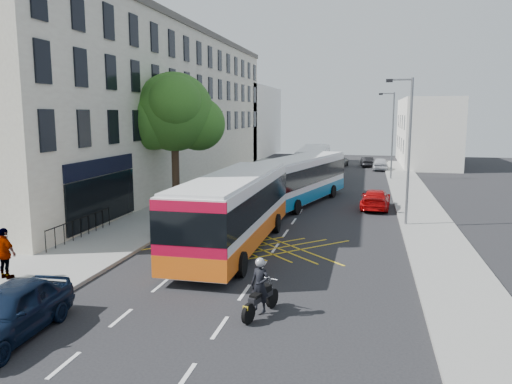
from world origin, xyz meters
The scene contains 21 objects.
ground centered at (0.00, 0.00, 0.00)m, with size 120.00×120.00×0.00m, color black.
pavement_left centered at (-8.50, 15.00, 0.07)m, with size 5.00×70.00×0.15m, color gray.
pavement_right centered at (7.50, 15.00, 0.07)m, with size 3.00×70.00×0.15m, color gray.
terrace_main centered at (-14.00, 24.49, 6.76)m, with size 8.30×45.00×13.50m.
terrace_far centered at (-14.00, 55.00, 5.00)m, with size 8.00×20.00×10.00m, color silver.
building_right centered at (11.00, 48.00, 4.00)m, with size 6.00×18.00×8.00m, color silver.
street_tree centered at (-8.51, 14.97, 6.29)m, with size 6.30×5.70×8.80m.
lamp_near centered at (6.20, 12.00, 4.62)m, with size 1.45×0.15×8.00m.
lamp_far centered at (6.20, 32.00, 4.62)m, with size 1.45×0.15×8.00m.
railings centered at (-9.70, 5.30, 0.72)m, with size 0.08×5.60×1.14m, color black, non-canonical shape.
bus_near centered at (-1.91, 5.72, 1.82)m, with size 3.12×12.28×3.45m.
bus_mid centered at (-0.44, 18.08, 1.71)m, with size 5.50×11.88×3.26m.
bus_far centered at (-0.77, 29.84, 1.64)m, with size 3.06×11.15×3.11m.
motorbike centered at (0.97, -1.85, 0.88)m, with size 0.84×2.05×1.88m.
parked_car_blue centered at (-5.60, -4.94, 0.77)m, with size 1.83×4.54×1.55m, color black.
parked_car_silver centered at (-5.60, 7.82, 0.63)m, with size 1.33×3.81×1.25m, color #A0A2A7.
red_hatchback centered at (4.71, 17.01, 0.65)m, with size 1.82×4.48×1.30m, color #AD0708.
distant_car_grey centered at (0.65, 42.66, 0.60)m, with size 2.00×4.34×1.21m, color #42464A.
distant_car_silver centered at (5.50, 40.30, 0.71)m, with size 1.67×4.14×1.41m, color #B8BAC1.
distant_car_dark centered at (4.04, 43.74, 0.59)m, with size 1.25×3.57×1.18m, color black.
pedestrian_far centered at (-8.96, -0.90, 1.12)m, with size 1.13×0.47×1.93m, color gray.
Camera 1 is at (4.09, -16.37, 6.29)m, focal length 35.00 mm.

